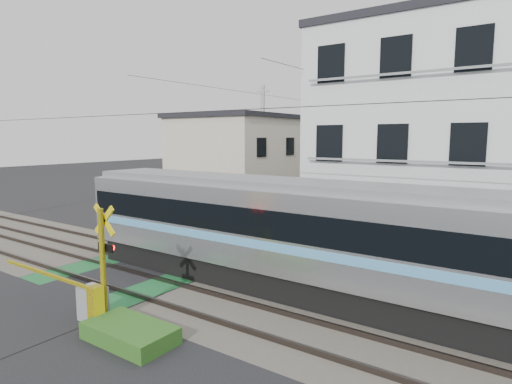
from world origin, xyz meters
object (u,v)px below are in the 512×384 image
Objects in this scene: pedestrian at (400,175)px; apartment_block at (453,139)px; crossing_signal_far at (164,224)px; crossing_signal_near at (93,295)px.

apartment_block is at bearing 134.02° from pedestrian.
crossing_signal_near is at bearing -54.71° from crossing_signal_far.
crossing_signal_near is 2.64× the size of pedestrian.
apartment_block is 5.69× the size of pedestrian.
crossing_signal_near and crossing_signal_far have the same top height.
crossing_signal_near is 14.95m from apartment_block.
apartment_block is (5.91, 13.15, 3.94)m from crossing_signal_near.
pedestrian is at bearing 110.57° from apartment_block.
crossing_signal_far is 13.14m from apartment_block.
crossing_signal_far is 0.46× the size of apartment_block.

